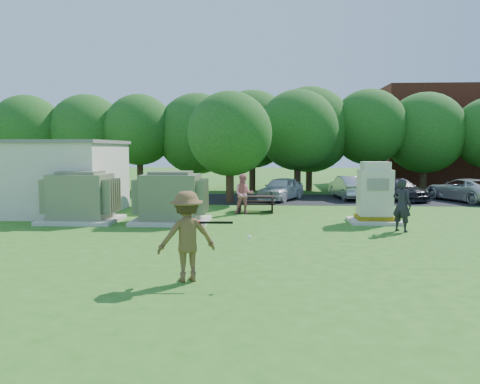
# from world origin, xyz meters

# --- Properties ---
(ground) EXTENTS (120.00, 120.00, 0.00)m
(ground) POSITION_xyz_m (0.00, 0.00, 0.00)
(ground) COLOR #2D6619
(ground) RESTS_ON ground
(service_building) EXTENTS (10.00, 5.00, 3.20)m
(service_building) POSITION_xyz_m (-11.00, 7.00, 1.60)
(service_building) COLOR beige
(service_building) RESTS_ON ground
(service_building_roof) EXTENTS (10.20, 5.20, 0.15)m
(service_building_roof) POSITION_xyz_m (-11.00, 7.00, 3.27)
(service_building_roof) COLOR slate
(service_building_roof) RESTS_ON service_building
(brick_building) EXTENTS (15.00, 8.00, 8.00)m
(brick_building) POSITION_xyz_m (18.00, 27.00, 4.00)
(brick_building) COLOR maroon
(brick_building) RESTS_ON ground
(parking_strip) EXTENTS (20.00, 6.00, 0.01)m
(parking_strip) POSITION_xyz_m (7.00, 13.50, 0.01)
(parking_strip) COLOR #232326
(parking_strip) RESTS_ON ground
(transformer_left) EXTENTS (3.00, 2.40, 2.07)m
(transformer_left) POSITION_xyz_m (-6.50, 4.50, 0.97)
(transformer_left) COLOR beige
(transformer_left) RESTS_ON ground
(transformer_right) EXTENTS (3.00, 2.40, 2.07)m
(transformer_right) POSITION_xyz_m (-2.80, 4.50, 0.97)
(transformer_right) COLOR beige
(transformer_right) RESTS_ON ground
(generator_cabinet) EXTENTS (2.02, 1.65, 2.46)m
(generator_cabinet) POSITION_xyz_m (5.36, 4.94, 1.07)
(generator_cabinet) COLOR beige
(generator_cabinet) RESTS_ON ground
(picnic_table) EXTENTS (1.76, 1.32, 0.75)m
(picnic_table) POSITION_xyz_m (0.52, 7.92, 0.47)
(picnic_table) COLOR black
(picnic_table) RESTS_ON ground
(batter) EXTENTS (1.50, 1.20, 2.04)m
(batter) POSITION_xyz_m (-0.74, -3.74, 1.02)
(batter) COLOR brown
(batter) RESTS_ON ground
(person_by_generator) EXTENTS (0.82, 0.82, 1.92)m
(person_by_generator) POSITION_xyz_m (5.87, 2.94, 0.96)
(person_by_generator) COLOR black
(person_by_generator) RESTS_ON ground
(person_at_picnic) EXTENTS (0.95, 0.77, 1.83)m
(person_at_picnic) POSITION_xyz_m (-0.01, 7.12, 0.91)
(person_at_picnic) COLOR #DE757E
(person_at_picnic) RESTS_ON ground
(car_white) EXTENTS (3.08, 4.25, 1.34)m
(car_white) POSITION_xyz_m (1.85, 13.03, 0.67)
(car_white) COLOR silver
(car_white) RESTS_ON ground
(car_silver_a) EXTENTS (1.95, 4.31, 1.37)m
(car_silver_a) POSITION_xyz_m (5.90, 14.00, 0.69)
(car_silver_a) COLOR #A3A3A8
(car_silver_a) RESTS_ON ground
(car_dark) EXTENTS (3.19, 4.64, 1.25)m
(car_dark) POSITION_xyz_m (8.61, 13.46, 0.62)
(car_dark) COLOR black
(car_dark) RESTS_ON ground
(car_silver_b) EXTENTS (3.74, 5.14, 1.30)m
(car_silver_b) POSITION_xyz_m (12.17, 13.09, 0.65)
(car_silver_b) COLOR silver
(car_silver_b) RESTS_ON ground
(batting_equipment) EXTENTS (1.37, 0.33, 0.36)m
(batting_equipment) POSITION_xyz_m (-0.08, -3.80, 1.29)
(batting_equipment) COLOR black
(batting_equipment) RESTS_ON ground
(tree_row) EXTENTS (41.30, 13.30, 7.30)m
(tree_row) POSITION_xyz_m (1.75, 18.50, 4.15)
(tree_row) COLOR #47301E
(tree_row) RESTS_ON ground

